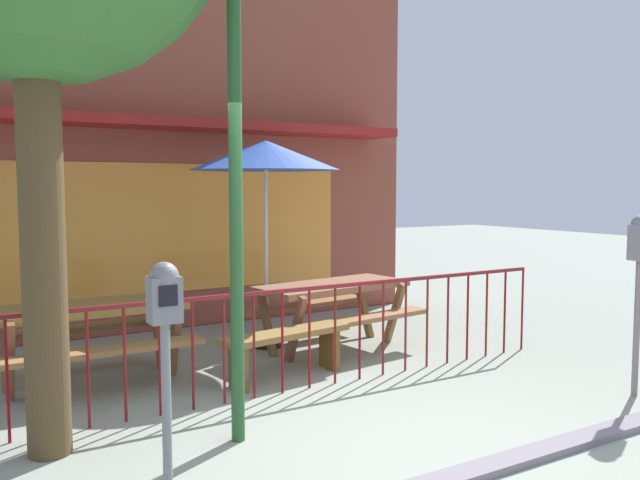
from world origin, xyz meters
The scene contains 10 objects.
ground centered at (0.00, 0.00, 0.00)m, with size 40.00×40.00×0.00m, color gray.
pub_storefront centered at (0.00, 5.04, 2.88)m, with size 7.14×1.24×5.81m.
patio_fence_front centered at (0.00, 1.64, 0.66)m, with size 6.02×0.04×0.97m.
picnic_table_left centered at (-1.59, 2.84, 0.61)m, with size 1.82×1.38×0.79m.
picnic_table_right centered at (1.12, 2.80, 0.61)m, with size 1.96×1.58×0.79m.
patio_umbrella centered at (0.50, 3.29, 2.24)m, with size 1.75×1.75×2.43m.
patio_bench centered at (0.10, 2.02, 0.35)m, with size 1.43×0.53×0.48m.
parking_meter_near centered at (-1.72, 0.06, 1.14)m, with size 0.18×0.17×1.47m.
parking_meter_far centered at (2.58, -0.06, 1.27)m, with size 0.18×0.17×1.65m.
street_lamp centered at (-0.94, 0.82, 2.65)m, with size 0.28×0.28×4.08m.
Camera 1 is at (-2.84, -3.57, 1.91)m, focal length 36.53 mm.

